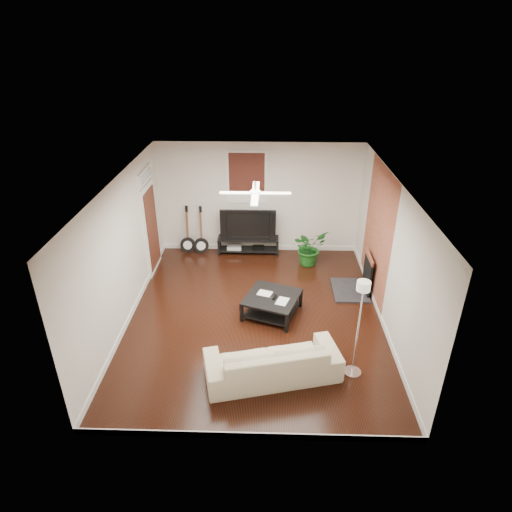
{
  "coord_description": "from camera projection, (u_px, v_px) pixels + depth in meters",
  "views": [
    {
      "loc": [
        0.23,
        -7.29,
        5.16
      ],
      "look_at": [
        0.0,
        0.4,
        1.15
      ],
      "focal_mm": 30.79,
      "sensor_mm": 36.0,
      "label": 1
    }
  ],
  "objects": [
    {
      "name": "brick_accent",
      "position": [
        377.0,
        233.0,
        9.03
      ],
      "size": [
        0.02,
        2.2,
        2.8
      ],
      "primitive_type": "cube",
      "color": "#A04933",
      "rests_on": "floor"
    },
    {
      "name": "door_left",
      "position": [
        151.0,
        220.0,
        10.03
      ],
      "size": [
        0.08,
        1.0,
        2.5
      ],
      "primitive_type": "cube",
      "color": "white",
      "rests_on": "wall_left"
    },
    {
      "name": "tv",
      "position": [
        248.0,
        223.0,
        10.97
      ],
      "size": [
        1.38,
        0.18,
        0.79
      ],
      "primitive_type": "imported",
      "color": "black",
      "rests_on": "tv_stand"
    },
    {
      "name": "fireplace",
      "position": [
        358.0,
        273.0,
        9.47
      ],
      "size": [
        0.8,
        1.1,
        0.92
      ],
      "primitive_type": "cube",
      "color": "black",
      "rests_on": "floor"
    },
    {
      "name": "guitar_right",
      "position": [
        200.0,
        231.0,
        11.02
      ],
      "size": [
        0.42,
        0.32,
        1.24
      ],
      "primitive_type": null,
      "rotation": [
        0.0,
        0.0,
        0.13
      ],
      "color": "black",
      "rests_on": "floor"
    },
    {
      "name": "room",
      "position": [
        255.0,
        254.0,
        8.21
      ],
      "size": [
        5.01,
        6.01,
        2.81
      ],
      "color": "black",
      "rests_on": "ground"
    },
    {
      "name": "sofa",
      "position": [
        272.0,
        360.0,
        7.19
      ],
      "size": [
        2.34,
        1.35,
        0.64
      ],
      "primitive_type": "imported",
      "rotation": [
        0.0,
        0.0,
        3.38
      ],
      "color": "#BEA48F",
      "rests_on": "floor"
    },
    {
      "name": "potted_plant",
      "position": [
        309.0,
        247.0,
        10.61
      ],
      "size": [
        1.05,
        1.03,
        0.89
      ],
      "primitive_type": "imported",
      "rotation": [
        0.0,
        0.0,
        0.65
      ],
      "color": "#1A5C1B",
      "rests_on": "floor"
    },
    {
      "name": "window_back",
      "position": [
        247.0,
        177.0,
        10.6
      ],
      "size": [
        1.0,
        0.06,
        1.3
      ],
      "primitive_type": "cube",
      "color": "black",
      "rests_on": "wall_back"
    },
    {
      "name": "tv_stand",
      "position": [
        248.0,
        245.0,
        11.23
      ],
      "size": [
        1.54,
        0.41,
        0.43
      ],
      "primitive_type": "cube",
      "color": "black",
      "rests_on": "floor"
    },
    {
      "name": "ceiling_fan",
      "position": [
        255.0,
        193.0,
        7.66
      ],
      "size": [
        1.24,
        1.24,
        0.32
      ],
      "primitive_type": null,
      "color": "white",
      "rests_on": "ceiling"
    },
    {
      "name": "coffee_table",
      "position": [
        272.0,
        305.0,
        8.83
      ],
      "size": [
        1.27,
        1.27,
        0.42
      ],
      "primitive_type": "cube",
      "rotation": [
        0.0,
        0.0,
        -0.35
      ],
      "color": "black",
      "rests_on": "floor"
    },
    {
      "name": "floor_lamp",
      "position": [
        358.0,
        330.0,
        6.98
      ],
      "size": [
        0.36,
        0.36,
        1.8
      ],
      "primitive_type": null,
      "rotation": [
        0.0,
        0.0,
        0.24
      ],
      "color": "silver",
      "rests_on": "floor"
    },
    {
      "name": "guitar_left",
      "position": [
        187.0,
        231.0,
        11.06
      ],
      "size": [
        0.39,
        0.28,
        1.24
      ],
      "primitive_type": null,
      "rotation": [
        0.0,
        0.0,
        0.03
      ],
      "color": "black",
      "rests_on": "floor"
    }
  ]
}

